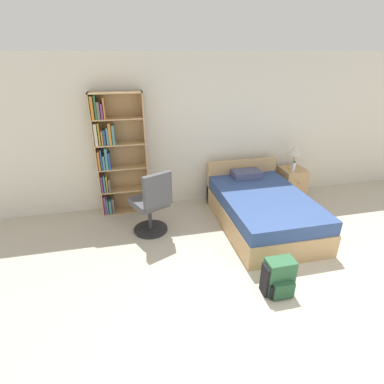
{
  "coord_description": "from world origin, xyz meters",
  "views": [
    {
      "loc": [
        -1.68,
        -1.84,
        2.58
      ],
      "look_at": [
        -0.81,
        1.98,
        0.74
      ],
      "focal_mm": 28.0,
      "sensor_mm": 36.0,
      "label": 1
    }
  ],
  "objects_px": {
    "nightstand": "(291,183)",
    "table_lamp": "(295,150)",
    "bed": "(261,208)",
    "backpack_green": "(279,277)",
    "water_bottle": "(294,167)",
    "office_chair": "(152,205)",
    "bookshelf": "(115,155)",
    "backpack_black": "(277,279)"
  },
  "relations": [
    {
      "from": "water_bottle",
      "to": "backpack_black",
      "type": "height_order",
      "value": "water_bottle"
    },
    {
      "from": "bed",
      "to": "backpack_green",
      "type": "distance_m",
      "value": 1.55
    },
    {
      "from": "backpack_black",
      "to": "table_lamp",
      "type": "bearing_deg",
      "value": 57.81
    },
    {
      "from": "bookshelf",
      "to": "nightstand",
      "type": "height_order",
      "value": "bookshelf"
    },
    {
      "from": "backpack_black",
      "to": "nightstand",
      "type": "bearing_deg",
      "value": 57.4
    },
    {
      "from": "water_bottle",
      "to": "backpack_green",
      "type": "height_order",
      "value": "water_bottle"
    },
    {
      "from": "bookshelf",
      "to": "table_lamp",
      "type": "xyz_separation_m",
      "value": [
        3.2,
        -0.17,
        -0.08
      ]
    },
    {
      "from": "bed",
      "to": "water_bottle",
      "type": "height_order",
      "value": "bed"
    },
    {
      "from": "nightstand",
      "to": "table_lamp",
      "type": "xyz_separation_m",
      "value": [
        -0.03,
        -0.01,
        0.66
      ]
    },
    {
      "from": "water_bottle",
      "to": "office_chair",
      "type": "bearing_deg",
      "value": -167.82
    },
    {
      "from": "nightstand",
      "to": "backpack_green",
      "type": "distance_m",
      "value": 2.7
    },
    {
      "from": "bookshelf",
      "to": "bed",
      "type": "distance_m",
      "value": 2.56
    },
    {
      "from": "backpack_green",
      "to": "water_bottle",
      "type": "bearing_deg",
      "value": 57.97
    },
    {
      "from": "nightstand",
      "to": "backpack_green",
      "type": "xyz_separation_m",
      "value": [
        -1.43,
        -2.29,
        -0.09
      ]
    },
    {
      "from": "office_chair",
      "to": "table_lamp",
      "type": "relative_size",
      "value": 2.21
    },
    {
      "from": "nightstand",
      "to": "backpack_green",
      "type": "height_order",
      "value": "nightstand"
    },
    {
      "from": "office_chair",
      "to": "bed",
      "type": "bearing_deg",
      "value": -3.84
    },
    {
      "from": "table_lamp",
      "to": "water_bottle",
      "type": "relative_size",
      "value": 2.5
    },
    {
      "from": "nightstand",
      "to": "table_lamp",
      "type": "relative_size",
      "value": 1.25
    },
    {
      "from": "table_lamp",
      "to": "backpack_black",
      "type": "relative_size",
      "value": 1.24
    },
    {
      "from": "backpack_black",
      "to": "office_chair",
      "type": "bearing_deg",
      "value": 128.36
    },
    {
      "from": "bookshelf",
      "to": "nightstand",
      "type": "relative_size",
      "value": 3.43
    },
    {
      "from": "bed",
      "to": "backpack_black",
      "type": "bearing_deg",
      "value": -107.94
    },
    {
      "from": "table_lamp",
      "to": "backpack_green",
      "type": "relative_size",
      "value": 1.09
    },
    {
      "from": "table_lamp",
      "to": "office_chair",
      "type": "bearing_deg",
      "value": -165.8
    },
    {
      "from": "nightstand",
      "to": "table_lamp",
      "type": "distance_m",
      "value": 0.66
    },
    {
      "from": "office_chair",
      "to": "backpack_green",
      "type": "distance_m",
      "value": 2.08
    },
    {
      "from": "bookshelf",
      "to": "bed",
      "type": "relative_size",
      "value": 1.0
    },
    {
      "from": "bed",
      "to": "backpack_black",
      "type": "relative_size",
      "value": 5.26
    },
    {
      "from": "bookshelf",
      "to": "table_lamp",
      "type": "distance_m",
      "value": 3.2
    },
    {
      "from": "backpack_black",
      "to": "backpack_green",
      "type": "distance_m",
      "value": 0.04
    },
    {
      "from": "bed",
      "to": "water_bottle",
      "type": "distance_m",
      "value": 1.21
    },
    {
      "from": "nightstand",
      "to": "office_chair",
      "type": "bearing_deg",
      "value": -165.79
    },
    {
      "from": "water_bottle",
      "to": "bed",
      "type": "bearing_deg",
      "value": -142.81
    },
    {
      "from": "office_chair",
      "to": "nightstand",
      "type": "distance_m",
      "value": 2.82
    },
    {
      "from": "bed",
      "to": "backpack_green",
      "type": "bearing_deg",
      "value": -106.82
    },
    {
      "from": "bookshelf",
      "to": "backpack_black",
      "type": "relative_size",
      "value": 5.28
    },
    {
      "from": "bookshelf",
      "to": "water_bottle",
      "type": "distance_m",
      "value": 3.18
    },
    {
      "from": "water_bottle",
      "to": "backpack_green",
      "type": "relative_size",
      "value": 0.44
    },
    {
      "from": "bookshelf",
      "to": "backpack_green",
      "type": "height_order",
      "value": "bookshelf"
    },
    {
      "from": "bed",
      "to": "backpack_green",
      "type": "xyz_separation_m",
      "value": [
        -0.45,
        -1.48,
        -0.08
      ]
    },
    {
      "from": "office_chair",
      "to": "water_bottle",
      "type": "relative_size",
      "value": 5.51
    }
  ]
}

